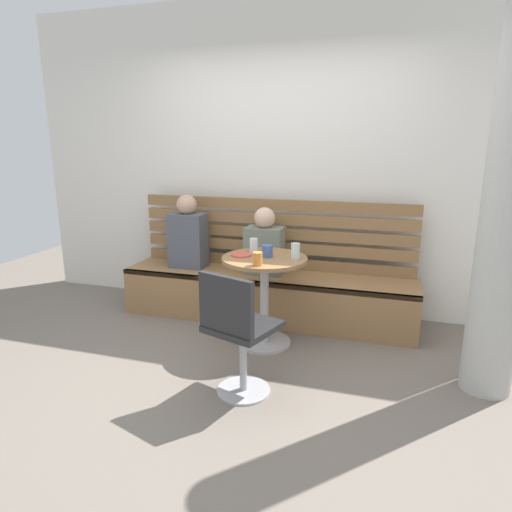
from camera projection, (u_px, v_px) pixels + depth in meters
ground at (220, 382)px, 3.13m from camera, size 8.00×8.00×0.00m
back_wall at (280, 160)px, 4.28m from camera, size 5.20×0.10×2.90m
booth_bench at (266, 297)px, 4.18m from camera, size 2.70×0.52×0.44m
booth_backrest at (274, 233)px, 4.27m from camera, size 2.65×0.04×0.66m
cafe_table at (264, 284)px, 3.59m from camera, size 0.68×0.68×0.74m
white_chair at (237, 330)px, 2.84m from camera, size 0.51×0.51×0.85m
person_adult at (188, 235)px, 4.30m from camera, size 0.34×0.22×0.70m
person_child_left at (264, 245)px, 4.09m from camera, size 0.34×0.22×0.62m
cup_mug_blue at (267, 251)px, 3.53m from camera, size 0.08×0.08×0.09m
cup_water_clear at (254, 245)px, 3.71m from camera, size 0.07×0.07×0.11m
cup_tumbler_orange at (257, 259)px, 3.29m from camera, size 0.07×0.07×0.10m
cup_glass_tall at (295, 251)px, 3.49m from camera, size 0.07×0.07×0.12m
plate_small at (241, 255)px, 3.59m from camera, size 0.17×0.17×0.01m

